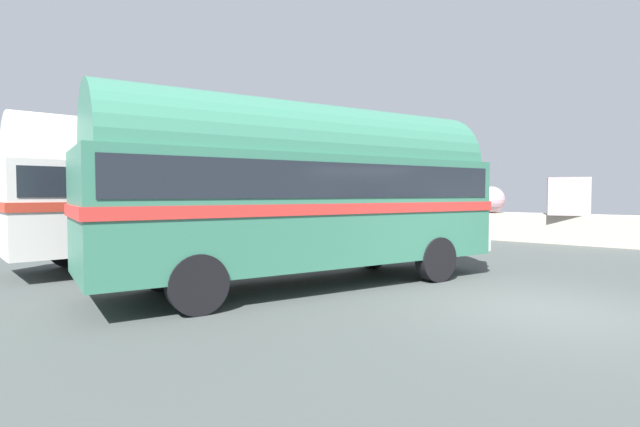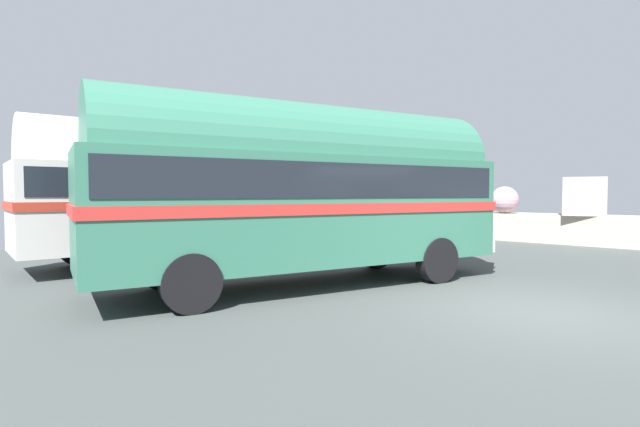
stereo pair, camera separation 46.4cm
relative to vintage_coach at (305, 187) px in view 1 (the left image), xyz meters
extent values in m
cube|color=#3D4442|center=(4.34, 1.03, -2.04)|extent=(32.00, 26.00, 0.02)
cube|color=gray|center=(-7.77, 13.03, -0.42)|extent=(1.35, 1.30, 1.07)
sphere|color=#A39C93|center=(-4.54, 12.87, -0.53)|extent=(0.83, 0.83, 0.83)
sphere|color=#B28E99|center=(-0.80, 12.33, -0.41)|extent=(1.09, 1.09, 1.09)
cube|color=#A79196|center=(2.06, 12.40, -0.25)|extent=(1.69, 1.58, 1.40)
cylinder|color=black|center=(-0.28, 2.81, -1.55)|extent=(0.55, 1.00, 0.96)
cylinder|color=black|center=(1.83, 2.15, -1.55)|extent=(0.55, 1.00, 0.96)
cylinder|color=black|center=(-1.83, -2.16, -1.55)|extent=(0.55, 1.00, 0.96)
cylinder|color=black|center=(0.28, -2.82, -1.55)|extent=(0.55, 1.00, 0.96)
cube|color=#326E56|center=(0.00, 0.00, -0.48)|extent=(4.79, 8.73, 2.10)
cylinder|color=#326E56|center=(0.00, 0.00, 0.57)|extent=(4.50, 8.35, 2.20)
cube|color=red|center=(0.00, 0.00, -0.42)|extent=(4.86, 8.83, 0.20)
cube|color=black|center=(0.00, 0.00, 0.10)|extent=(4.73, 8.42, 0.64)
cube|color=silver|center=(1.27, 4.07, -1.35)|extent=(2.22, 0.83, 0.28)
cylinder|color=black|center=(-5.46, 3.06, -1.55)|extent=(0.43, 0.99, 0.96)
cylinder|color=black|center=(-3.28, 2.70, -1.55)|extent=(0.43, 0.99, 0.96)
cylinder|color=black|center=(-6.29, -2.08, -1.55)|extent=(0.43, 0.99, 0.96)
cylinder|color=black|center=(-4.11, -2.44, -1.55)|extent=(0.43, 0.99, 0.96)
cube|color=silver|center=(-4.79, 0.31, -0.48)|extent=(3.71, 8.68, 2.10)
cylinder|color=silver|center=(-4.79, 0.31, 0.57)|extent=(3.46, 8.31, 2.20)
cube|color=#B23323|center=(-4.79, 0.31, -0.42)|extent=(3.77, 8.77, 0.20)
cube|color=black|center=(-4.79, 0.31, 0.10)|extent=(3.69, 8.35, 0.64)
cube|color=silver|center=(-4.11, 4.52, -1.35)|extent=(2.28, 0.52, 0.28)
camera|label=1|loc=(6.48, -7.19, -0.14)|focal=26.75mm
camera|label=2|loc=(6.83, -6.88, -0.14)|focal=26.75mm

